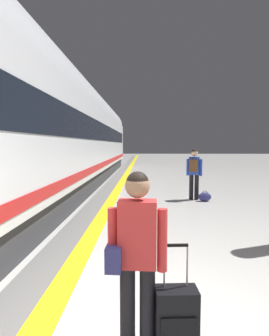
{
  "coord_description": "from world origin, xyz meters",
  "views": [
    {
      "loc": [
        0.13,
        -2.27,
        1.91
      ],
      "look_at": [
        -0.09,
        4.9,
        1.33
      ],
      "focal_mm": 30.63,
      "sensor_mm": 36.0,
      "label": 1
    }
  ],
  "objects_px": {
    "traveller_foreground": "(136,251)",
    "high_speed_train": "(48,128)",
    "passenger_near": "(194,170)",
    "duffel_bag_near": "(205,197)",
    "rolling_suitcase_foreground": "(176,320)"
  },
  "relations": [
    {
      "from": "traveller_foreground",
      "to": "high_speed_train",
      "type": "bearing_deg",
      "value": 113.38
    },
    {
      "from": "passenger_near",
      "to": "duffel_bag_near",
      "type": "xyz_separation_m",
      "value": [
        0.33,
        -0.27,
        -0.89
      ]
    },
    {
      "from": "rolling_suitcase_foreground",
      "to": "duffel_bag_near",
      "type": "distance_m",
      "value": 7.44
    },
    {
      "from": "rolling_suitcase_foreground",
      "to": "high_speed_train",
      "type": "bearing_deg",
      "value": 115.67
    },
    {
      "from": "passenger_near",
      "to": "high_speed_train",
      "type": "bearing_deg",
      "value": 179.43
    },
    {
      "from": "rolling_suitcase_foreground",
      "to": "passenger_near",
      "type": "height_order",
      "value": "passenger_near"
    },
    {
      "from": "traveller_foreground",
      "to": "rolling_suitcase_foreground",
      "type": "height_order",
      "value": "traveller_foreground"
    },
    {
      "from": "traveller_foreground",
      "to": "passenger_near",
      "type": "relative_size",
      "value": 0.95
    },
    {
      "from": "high_speed_train",
      "to": "traveller_foreground",
      "type": "distance_m",
      "value": 8.36
    },
    {
      "from": "rolling_suitcase_foreground",
      "to": "traveller_foreground",
      "type": "bearing_deg",
      "value": 179.47
    },
    {
      "from": "duffel_bag_near",
      "to": "passenger_near",
      "type": "bearing_deg",
      "value": 140.07
    },
    {
      "from": "high_speed_train",
      "to": "traveller_foreground",
      "type": "relative_size",
      "value": 20.44
    },
    {
      "from": "high_speed_train",
      "to": "duffel_bag_near",
      "type": "height_order",
      "value": "high_speed_train"
    },
    {
      "from": "traveller_foreground",
      "to": "duffel_bag_near",
      "type": "relative_size",
      "value": 3.82
    },
    {
      "from": "duffel_bag_near",
      "to": "high_speed_train",
      "type": "bearing_deg",
      "value": 176.58
    }
  ]
}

